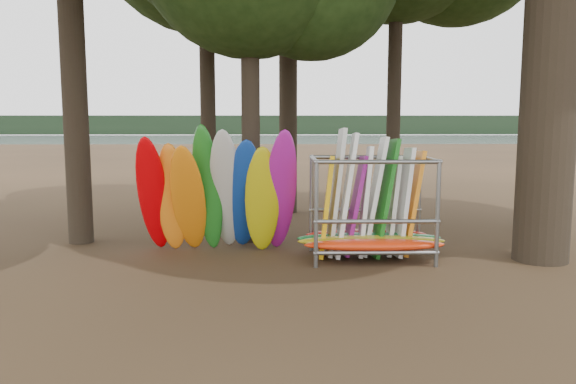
{
  "coord_description": "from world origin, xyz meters",
  "views": [
    {
      "loc": [
        -0.92,
        -10.9,
        2.99
      ],
      "look_at": [
        -0.66,
        1.5,
        1.4
      ],
      "focal_mm": 35.0,
      "sensor_mm": 36.0,
      "label": 1
    }
  ],
  "objects": [
    {
      "name": "ground",
      "position": [
        0.0,
        0.0,
        0.0
      ],
      "size": [
        120.0,
        120.0,
        0.0
      ],
      "primitive_type": "plane",
      "color": "#47331E",
      "rests_on": "ground"
    },
    {
      "name": "lake",
      "position": [
        0.0,
        60.0,
        0.0
      ],
      "size": [
        160.0,
        160.0,
        0.0
      ],
      "primitive_type": "plane",
      "color": "gray",
      "rests_on": "ground"
    },
    {
      "name": "far_shore",
      "position": [
        0.0,
        110.0,
        2.0
      ],
      "size": [
        160.0,
        4.0,
        4.0
      ],
      "primitive_type": "cube",
      "color": "black",
      "rests_on": "ground"
    },
    {
      "name": "kayak_row",
      "position": [
        -2.22,
        1.55,
        1.33
      ],
      "size": [
        3.67,
        2.04,
        3.04
      ],
      "color": "#E20006",
      "rests_on": "ground"
    },
    {
      "name": "storage_rack",
      "position": [
        1.12,
        1.03,
        1.02
      ],
      "size": [
        3.19,
        1.62,
        2.84
      ],
      "color": "slate",
      "rests_on": "ground"
    }
  ]
}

